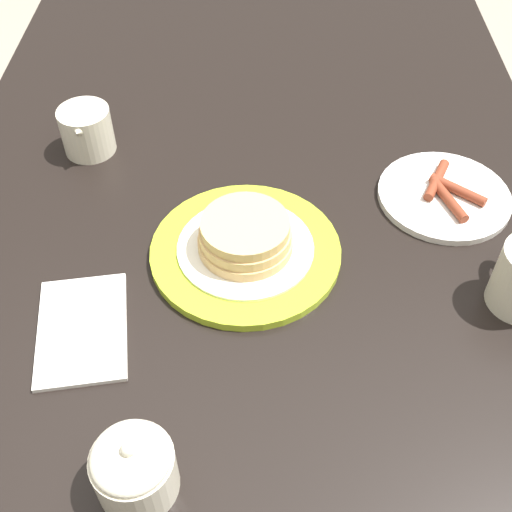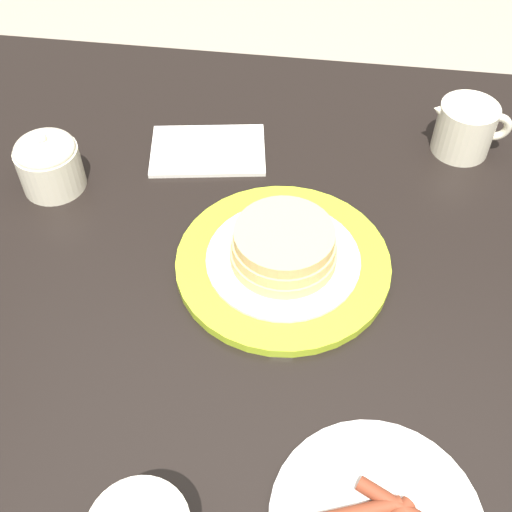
{
  "view_description": "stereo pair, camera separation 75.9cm",
  "coord_description": "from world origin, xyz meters",
  "px_view_note": "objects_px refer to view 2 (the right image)",
  "views": [
    {
      "loc": [
        -0.59,
        -0.02,
        1.39
      ],
      "look_at": [
        -0.05,
        -0.01,
        0.79
      ],
      "focal_mm": 45.0,
      "sensor_mm": 36.0,
      "label": 1
    },
    {
      "loc": [
        0.01,
        -0.47,
        1.34
      ],
      "look_at": [
        -0.05,
        -0.01,
        0.79
      ],
      "focal_mm": 45.0,
      "sensor_mm": 36.0,
      "label": 2
    }
  ],
  "objects_px": {
    "creamer_pitcher": "(465,127)",
    "napkin": "(208,150)",
    "pancake_plate": "(283,255)",
    "sugar_bowl": "(49,162)"
  },
  "relations": [
    {
      "from": "sugar_bowl",
      "to": "pancake_plate",
      "type": "bearing_deg",
      "value": -17.35
    },
    {
      "from": "pancake_plate",
      "to": "creamer_pitcher",
      "type": "distance_m",
      "value": 0.33
    },
    {
      "from": "creamer_pitcher",
      "to": "pancake_plate",
      "type": "bearing_deg",
      "value": -131.58
    },
    {
      "from": "pancake_plate",
      "to": "napkin",
      "type": "distance_m",
      "value": 0.23
    },
    {
      "from": "pancake_plate",
      "to": "sugar_bowl",
      "type": "height_order",
      "value": "sugar_bowl"
    },
    {
      "from": "pancake_plate",
      "to": "napkin",
      "type": "bearing_deg",
      "value": 123.32
    },
    {
      "from": "creamer_pitcher",
      "to": "napkin",
      "type": "bearing_deg",
      "value": -170.95
    },
    {
      "from": "pancake_plate",
      "to": "creamer_pitcher",
      "type": "xyz_separation_m",
      "value": [
        0.22,
        0.24,
        0.02
      ]
    },
    {
      "from": "pancake_plate",
      "to": "creamer_pitcher",
      "type": "height_order",
      "value": "creamer_pitcher"
    },
    {
      "from": "creamer_pitcher",
      "to": "napkin",
      "type": "xyz_separation_m",
      "value": [
        -0.34,
        -0.05,
        -0.03
      ]
    }
  ]
}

